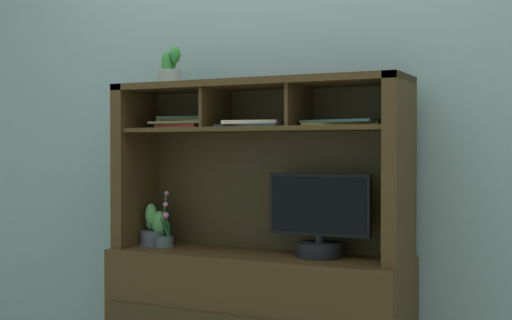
# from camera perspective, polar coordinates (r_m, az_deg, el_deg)

# --- Properties ---
(back_wall) EXTENTS (6.00, 0.02, 2.80)m
(back_wall) POSITION_cam_1_polar(r_m,az_deg,el_deg) (3.38, 1.82, 7.38)
(back_wall) COLOR #809B99
(back_wall) RESTS_ON ground
(media_console) EXTENTS (1.36, 0.45, 1.32)m
(media_console) POSITION_cam_1_polar(r_m,az_deg,el_deg) (3.20, 0.04, -10.02)
(media_console) COLOR #402B14
(media_console) RESTS_ON ground
(tv_monitor) EXTENTS (0.46, 0.20, 0.36)m
(tv_monitor) POSITION_cam_1_polar(r_m,az_deg,el_deg) (3.05, 5.13, -5.04)
(tv_monitor) COLOR black
(tv_monitor) RESTS_ON media_console
(potted_orchid) EXTENTS (0.10, 0.10, 0.27)m
(potted_orchid) POSITION_cam_1_polar(r_m,az_deg,el_deg) (3.40, -7.41, -6.26)
(potted_orchid) COLOR #485555
(potted_orchid) RESTS_ON media_console
(potted_fern) EXTENTS (0.15, 0.14, 0.20)m
(potted_fern) POSITION_cam_1_polar(r_m,az_deg,el_deg) (3.45, -8.19, -5.47)
(potted_fern) COLOR #474957
(potted_fern) RESTS_ON media_console
(magazine_stack_left) EXTENTS (0.35, 0.23, 0.03)m
(magazine_stack_left) POSITION_cam_1_polar(r_m,az_deg,el_deg) (3.12, -0.10, 2.93)
(magazine_stack_left) COLOR #2C3736
(magazine_stack_left) RESTS_ON media_console
(magazine_stack_centre) EXTENTS (0.35, 0.26, 0.02)m
(magazine_stack_centre) POSITION_cam_1_polar(r_m,az_deg,el_deg) (3.02, 7.12, 3.00)
(magazine_stack_centre) COLOR #B78D3E
(magazine_stack_centre) RESTS_ON media_console
(magazine_stack_right) EXTENTS (0.30, 0.20, 0.05)m
(magazine_stack_right) POSITION_cam_1_polar(r_m,az_deg,el_deg) (3.36, -5.74, 3.01)
(magazine_stack_right) COLOR #A43823
(magazine_stack_right) RESTS_ON media_console
(potted_succulent) EXTENTS (0.12, 0.12, 0.18)m
(potted_succulent) POSITION_cam_1_polar(r_m,az_deg,el_deg) (3.37, -6.95, 7.19)
(potted_succulent) COLOR gray
(potted_succulent) RESTS_ON media_console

